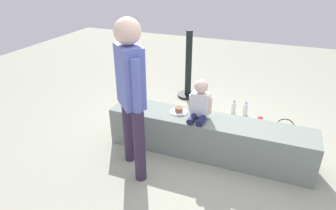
{
  "coord_description": "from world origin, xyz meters",
  "views": [
    {
      "loc": [
        0.67,
        -3.06,
        2.21
      ],
      "look_at": [
        -0.41,
        -0.29,
        0.74
      ],
      "focal_mm": 31.55,
      "sensor_mm": 36.0,
      "label": 1
    }
  ],
  "objects_px": {
    "cake_plate": "(179,111)",
    "water_bottle_near_gift": "(246,109)",
    "handbag_black_leather": "(284,131)",
    "adult_standing": "(131,86)",
    "party_cup_red": "(260,121)",
    "water_bottle_far_side": "(234,108)",
    "child_seated": "(200,102)",
    "gift_bag": "(214,124)",
    "cake_box_white": "(252,132)",
    "handbag_brown_canvas": "(193,119)"
  },
  "relations": [
    {
      "from": "cake_plate",
      "to": "handbag_black_leather",
      "type": "relative_size",
      "value": 0.72
    },
    {
      "from": "gift_bag",
      "to": "handbag_brown_canvas",
      "type": "bearing_deg",
      "value": 162.95
    },
    {
      "from": "child_seated",
      "to": "cake_box_white",
      "type": "relative_size",
      "value": 1.55
    },
    {
      "from": "water_bottle_near_gift",
      "to": "handbag_black_leather",
      "type": "height_order",
      "value": "handbag_black_leather"
    },
    {
      "from": "cake_plate",
      "to": "cake_box_white",
      "type": "height_order",
      "value": "cake_plate"
    },
    {
      "from": "cake_plate",
      "to": "handbag_brown_canvas",
      "type": "distance_m",
      "value": 0.68
    },
    {
      "from": "child_seated",
      "to": "cake_plate",
      "type": "xyz_separation_m",
      "value": [
        -0.28,
        0.05,
        -0.19
      ]
    },
    {
      "from": "cake_plate",
      "to": "gift_bag",
      "type": "xyz_separation_m",
      "value": [
        0.36,
        0.44,
        -0.35
      ]
    },
    {
      "from": "water_bottle_far_side",
      "to": "party_cup_red",
      "type": "xyz_separation_m",
      "value": [
        0.43,
        -0.19,
        -0.05
      ]
    },
    {
      "from": "adult_standing",
      "to": "party_cup_red",
      "type": "height_order",
      "value": "adult_standing"
    },
    {
      "from": "party_cup_red",
      "to": "handbag_black_leather",
      "type": "bearing_deg",
      "value": -39.85
    },
    {
      "from": "child_seated",
      "to": "water_bottle_far_side",
      "type": "relative_size",
      "value": 2.18
    },
    {
      "from": "water_bottle_far_side",
      "to": "party_cup_red",
      "type": "bearing_deg",
      "value": -23.77
    },
    {
      "from": "water_bottle_near_gift",
      "to": "party_cup_red",
      "type": "xyz_separation_m",
      "value": [
        0.25,
        -0.2,
        -0.05
      ]
    },
    {
      "from": "adult_standing",
      "to": "water_bottle_near_gift",
      "type": "height_order",
      "value": "adult_standing"
    },
    {
      "from": "child_seated",
      "to": "water_bottle_far_side",
      "type": "bearing_deg",
      "value": 79.16
    },
    {
      "from": "child_seated",
      "to": "gift_bag",
      "type": "relative_size",
      "value": 1.3
    },
    {
      "from": "child_seated",
      "to": "handbag_black_leather",
      "type": "relative_size",
      "value": 1.55
    },
    {
      "from": "water_bottle_far_side",
      "to": "handbag_black_leather",
      "type": "distance_m",
      "value": 0.91
    },
    {
      "from": "party_cup_red",
      "to": "cake_box_white",
      "type": "bearing_deg",
      "value": -100.45
    },
    {
      "from": "water_bottle_far_side",
      "to": "handbag_brown_canvas",
      "type": "height_order",
      "value": "handbag_brown_canvas"
    },
    {
      "from": "party_cup_red",
      "to": "cake_box_white",
      "type": "distance_m",
      "value": 0.38
    },
    {
      "from": "water_bottle_far_side",
      "to": "cake_box_white",
      "type": "relative_size",
      "value": 0.71
    },
    {
      "from": "party_cup_red",
      "to": "handbag_black_leather",
      "type": "xyz_separation_m",
      "value": [
        0.34,
        -0.28,
        0.05
      ]
    },
    {
      "from": "handbag_black_leather",
      "to": "cake_box_white",
      "type": "bearing_deg",
      "value": -167.15
    },
    {
      "from": "adult_standing",
      "to": "water_bottle_near_gift",
      "type": "bearing_deg",
      "value": 61.04
    },
    {
      "from": "water_bottle_near_gift",
      "to": "cake_plate",
      "type": "bearing_deg",
      "value": -120.38
    },
    {
      "from": "cake_plate",
      "to": "water_bottle_far_side",
      "type": "relative_size",
      "value": 1.01
    },
    {
      "from": "cake_plate",
      "to": "water_bottle_near_gift",
      "type": "distance_m",
      "value": 1.44
    },
    {
      "from": "child_seated",
      "to": "cake_plate",
      "type": "height_order",
      "value": "child_seated"
    },
    {
      "from": "child_seated",
      "to": "gift_bag",
      "type": "bearing_deg",
      "value": 79.95
    },
    {
      "from": "child_seated",
      "to": "handbag_brown_canvas",
      "type": "bearing_deg",
      "value": 112.98
    },
    {
      "from": "child_seated",
      "to": "adult_standing",
      "type": "distance_m",
      "value": 0.9
    },
    {
      "from": "cake_plate",
      "to": "gift_bag",
      "type": "distance_m",
      "value": 0.67
    },
    {
      "from": "gift_bag",
      "to": "handbag_black_leather",
      "type": "xyz_separation_m",
      "value": [
        0.92,
        0.26,
        -0.07
      ]
    },
    {
      "from": "party_cup_red",
      "to": "water_bottle_far_side",
      "type": "bearing_deg",
      "value": 156.23
    },
    {
      "from": "gift_bag",
      "to": "handbag_brown_canvas",
      "type": "distance_m",
      "value": 0.36
    },
    {
      "from": "cake_plate",
      "to": "handbag_black_leather",
      "type": "height_order",
      "value": "cake_plate"
    },
    {
      "from": "cake_plate",
      "to": "water_bottle_near_gift",
      "type": "xyz_separation_m",
      "value": [
        0.7,
        1.19,
        -0.41
      ]
    },
    {
      "from": "child_seated",
      "to": "handbag_brown_canvas",
      "type": "xyz_separation_m",
      "value": [
        -0.25,
        0.59,
        -0.59
      ]
    },
    {
      "from": "adult_standing",
      "to": "water_bottle_far_side",
      "type": "height_order",
      "value": "adult_standing"
    },
    {
      "from": "cake_plate",
      "to": "party_cup_red",
      "type": "distance_m",
      "value": 1.44
    },
    {
      "from": "gift_bag",
      "to": "handbag_black_leather",
      "type": "bearing_deg",
      "value": 15.92
    },
    {
      "from": "child_seated",
      "to": "water_bottle_near_gift",
      "type": "relative_size",
      "value": 2.16
    },
    {
      "from": "child_seated",
      "to": "party_cup_red",
      "type": "xyz_separation_m",
      "value": [
        0.67,
        1.04,
        -0.66
      ]
    },
    {
      "from": "adult_standing",
      "to": "handbag_brown_canvas",
      "type": "bearing_deg",
      "value": 74.03
    },
    {
      "from": "adult_standing",
      "to": "cake_box_white",
      "type": "bearing_deg",
      "value": 46.34
    },
    {
      "from": "water_bottle_near_gift",
      "to": "handbag_brown_canvas",
      "type": "height_order",
      "value": "handbag_brown_canvas"
    },
    {
      "from": "water_bottle_far_side",
      "to": "adult_standing",
      "type": "bearing_deg",
      "value": -114.45
    },
    {
      "from": "water_bottle_far_side",
      "to": "party_cup_red",
      "type": "height_order",
      "value": "water_bottle_far_side"
    }
  ]
}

